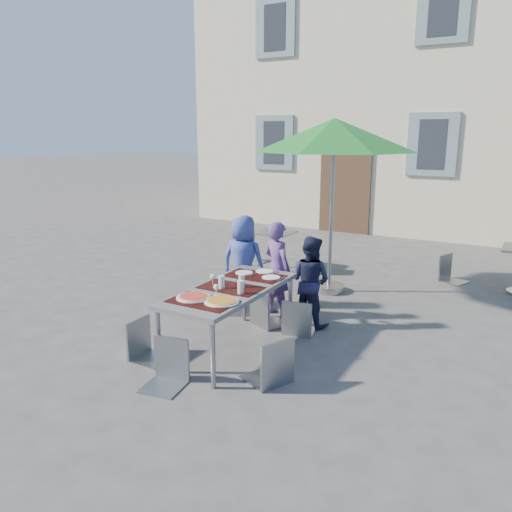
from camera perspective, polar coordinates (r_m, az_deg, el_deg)
The scene contains 21 objects.
ground at distance 5.54m, azimuth 2.81°, elevation -12.45°, with size 90.00×90.00×0.00m, color #424244.
building at distance 16.27m, azimuth 23.09°, elevation 21.34°, with size 13.60×8.20×11.10m.
dining_table at distance 5.69m, azimuth -2.91°, elevation -4.16°, with size 0.80×1.85×0.76m.
pizza_near_left at distance 5.35m, azimuth -7.17°, elevation -4.64°, with size 0.37×0.37×0.03m.
pizza_near_right at distance 5.19m, azimuth -3.94°, elevation -5.13°, with size 0.37×0.37×0.03m.
glassware at distance 5.57m, azimuth -2.93°, elevation -3.12°, with size 0.51×0.47×0.15m.
place_settings at distance 6.18m, azimuth 0.46°, elevation -2.04°, with size 0.65×0.41×0.01m.
child_0 at distance 7.17m, azimuth -1.44°, elevation -0.59°, with size 0.65×0.42×1.33m, color #364895.
child_1 at distance 6.78m, azimuth 2.46°, elevation -1.51°, with size 0.48×0.31×1.31m, color #553B7A.
child_2 at distance 6.50m, azimuth 6.17°, elevation -2.85°, with size 0.58×0.33×1.19m, color #1A1D3B.
chair_0 at distance 6.84m, azimuth -1.96°, elevation -2.60°, with size 0.52×0.52×0.89m.
chair_1 at distance 6.44m, azimuth 1.09°, elevation -3.72°, with size 0.51×0.51×0.88m.
chair_2 at distance 6.20m, azimuth 4.92°, elevation -4.61°, with size 0.44×0.44×0.86m.
chair_3 at distance 5.67m, azimuth -12.72°, elevation -6.76°, with size 0.38×0.38×0.85m.
chair_4 at distance 4.97m, azimuth 1.81°, elevation -8.87°, with size 0.54×0.54×0.92m.
chair_5 at distance 5.06m, azimuth -10.25°, elevation -9.03°, with size 0.45×0.45×0.87m.
patio_umbrella at distance 7.69m, azimuth 8.93°, elevation 13.35°, with size 2.49×2.49×2.67m.
cafe_table_0 at distance 9.28m, azimuth 2.24°, elevation 1.35°, with size 0.64×0.64×0.68m.
bg_chair_l_0 at distance 9.62m, azimuth -0.79°, elevation 2.24°, with size 0.40×0.39×0.88m.
bg_chair_r_0 at distance 8.98m, azimuth 6.52°, elevation 1.14°, with size 0.46×0.45×0.84m.
bg_chair_l_1 at distance 9.04m, azimuth 21.47°, elevation 0.38°, with size 0.49×0.49×0.85m.
Camera 1 is at (2.22, -4.44, 2.46)m, focal length 35.00 mm.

